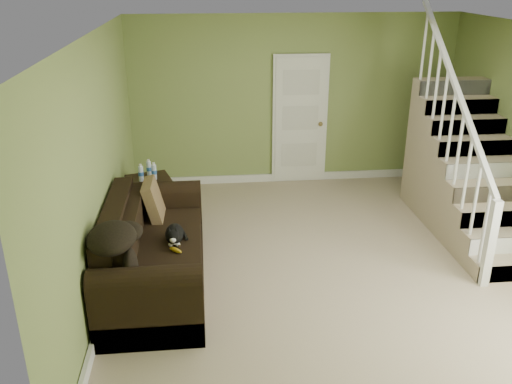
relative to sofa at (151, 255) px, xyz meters
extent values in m
cube|color=tan|center=(2.02, 0.22, -0.35)|extent=(5.00, 5.50, 0.01)
cube|color=white|center=(2.02, 0.22, 2.25)|extent=(5.00, 5.50, 0.01)
cube|color=#7F944F|center=(2.02, 2.97, 0.95)|extent=(5.00, 0.04, 2.60)
cube|color=#7F944F|center=(2.02, -2.53, 0.95)|extent=(5.00, 0.04, 2.60)
cube|color=#7F944F|center=(-0.48, 0.22, 0.95)|extent=(0.04, 5.50, 2.60)
cube|color=white|center=(2.02, 2.94, -0.29)|extent=(5.00, 0.04, 0.12)
cube|color=white|center=(-0.45, 0.22, -0.29)|extent=(0.04, 5.50, 0.12)
cube|color=white|center=(2.12, 2.94, 0.66)|extent=(0.86, 0.05, 2.02)
cube|color=white|center=(2.12, 2.92, 0.65)|extent=(0.78, 0.04, 1.96)
sphere|color=olive|center=(2.44, 2.87, 0.60)|extent=(0.07, 0.07, 0.07)
cylinder|color=white|center=(3.57, -0.24, 0.30)|extent=(0.04, 0.04, 0.90)
cube|color=tan|center=(4.02, 0.03, -0.15)|extent=(1.00, 0.27, 0.40)
cylinder|color=white|center=(3.57, 0.03, 0.50)|extent=(0.04, 0.04, 0.90)
cube|color=tan|center=(4.02, 0.30, -0.05)|extent=(1.00, 0.27, 0.60)
cylinder|color=white|center=(3.57, 0.30, 0.70)|extent=(0.04, 0.04, 0.90)
cube|color=tan|center=(4.02, 0.57, 0.05)|extent=(1.00, 0.27, 0.80)
cylinder|color=white|center=(3.57, 0.57, 0.90)|extent=(0.04, 0.04, 0.90)
cube|color=tan|center=(4.02, 0.84, 0.15)|extent=(1.00, 0.27, 1.00)
cylinder|color=white|center=(3.57, 0.84, 1.10)|extent=(0.04, 0.04, 0.90)
cube|color=tan|center=(4.02, 1.11, 0.25)|extent=(1.00, 0.27, 1.20)
cylinder|color=white|center=(3.57, 1.11, 1.30)|extent=(0.04, 0.04, 0.90)
cube|color=tan|center=(4.02, 1.38, 0.35)|extent=(1.00, 0.27, 1.40)
cylinder|color=white|center=(3.57, 1.38, 1.50)|extent=(0.04, 0.04, 0.90)
cube|color=tan|center=(4.02, 1.65, 0.45)|extent=(1.00, 0.27, 1.60)
cylinder|color=white|center=(3.57, 1.65, 1.70)|extent=(0.04, 0.04, 0.90)
cube|color=tan|center=(4.02, 1.92, 0.55)|extent=(1.00, 0.27, 1.80)
cylinder|color=white|center=(3.57, 1.92, 1.90)|extent=(0.04, 0.04, 0.90)
cube|color=white|center=(3.57, -0.40, 0.15)|extent=(0.09, 0.09, 1.00)
cube|color=white|center=(3.57, 0.84, 1.55)|extent=(0.06, 2.46, 1.84)
cube|color=black|center=(0.05, 0.00, -0.22)|extent=(1.00, 2.32, 0.26)
cube|color=black|center=(0.16, 0.00, 0.03)|extent=(0.76, 1.75, 0.23)
cube|color=black|center=(0.05, -1.03, -0.02)|extent=(1.00, 0.26, 0.65)
cube|color=black|center=(0.05, 1.03, -0.02)|extent=(1.00, 0.26, 0.65)
cylinder|color=black|center=(0.05, -1.03, 0.30)|extent=(1.00, 0.26, 0.26)
cylinder|color=black|center=(0.05, 1.03, 0.30)|extent=(1.00, 0.26, 0.26)
cube|color=black|center=(-0.34, 0.00, 0.24)|extent=(0.21, 1.79, 0.66)
cube|color=black|center=(-0.18, 0.00, 0.32)|extent=(0.15, 1.73, 0.37)
cube|color=black|center=(-0.12, 1.51, -0.02)|extent=(0.67, 0.67, 0.65)
cylinder|color=white|center=(-0.21, 1.44, 0.40)|extent=(0.06, 0.06, 0.20)
cylinder|color=#2D61B0|center=(-0.21, 1.44, 0.40)|extent=(0.07, 0.07, 0.05)
cylinder|color=white|center=(-0.21, 1.44, 0.52)|extent=(0.03, 0.03, 0.03)
cylinder|color=white|center=(-0.04, 1.49, 0.40)|extent=(0.06, 0.06, 0.20)
cylinder|color=#2D61B0|center=(-0.04, 1.49, 0.40)|extent=(0.07, 0.07, 0.05)
cylinder|color=white|center=(-0.04, 1.49, 0.52)|extent=(0.03, 0.03, 0.03)
cylinder|color=white|center=(-0.12, 1.62, 0.40)|extent=(0.06, 0.06, 0.20)
cylinder|color=#2D61B0|center=(-0.12, 1.62, 0.40)|extent=(0.07, 0.07, 0.05)
cylinder|color=white|center=(-0.12, 1.62, 0.52)|extent=(0.03, 0.03, 0.03)
ellipsoid|color=black|center=(0.26, 0.01, 0.24)|extent=(0.20, 0.35, 0.19)
ellipsoid|color=white|center=(0.26, -0.07, 0.21)|extent=(0.11, 0.14, 0.10)
sphere|color=black|center=(0.26, -0.17, 0.30)|extent=(0.13, 0.13, 0.13)
ellipsoid|color=white|center=(0.26, -0.22, 0.28)|extent=(0.07, 0.05, 0.06)
cone|color=black|center=(0.23, -0.16, 0.37)|extent=(0.04, 0.05, 0.06)
cone|color=black|center=(0.30, -0.16, 0.37)|extent=(0.04, 0.05, 0.06)
cylinder|color=black|center=(0.35, 0.14, 0.17)|extent=(0.10, 0.26, 0.03)
ellipsoid|color=yellow|center=(0.28, -0.23, 0.17)|extent=(0.16, 0.15, 0.05)
cube|color=#513B20|center=(0.01, 0.67, 0.35)|extent=(0.24, 0.48, 0.49)
ellipsoid|color=black|center=(-0.25, -0.74, 0.60)|extent=(0.56, 0.66, 0.24)
camera|label=1|loc=(0.60, -5.19, 2.82)|focal=38.00mm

